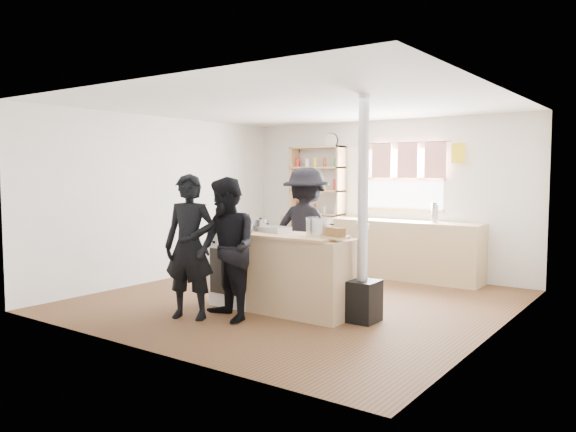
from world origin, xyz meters
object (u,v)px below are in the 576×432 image
object	(u,v)px
roast_tray	(275,229)
stockpot_counter	(319,227)
thermos	(435,213)
cooking_island	(281,272)
person_near_right	(226,249)
flue_heater	(362,263)
skillet_greens	(229,229)
person_near_left	(190,247)
person_far	(306,231)
stockpot_stove	(260,225)
bread_board	(335,234)

from	to	relation	value
roast_tray	stockpot_counter	world-z (taller)	stockpot_counter
thermos	stockpot_counter	world-z (taller)	thermos
cooking_island	person_near_right	xyz separation A→B (m)	(-0.23, -0.71, 0.34)
stockpot_counter	flue_heater	distance (m)	0.65
skillet_greens	person_near_left	bearing A→B (deg)	-85.79
person_near_left	person_far	bearing A→B (deg)	58.94
roast_tray	stockpot_stove	xyz separation A→B (m)	(-0.23, 0.01, 0.04)
flue_heater	bread_board	bearing A→B (deg)	-141.40
stockpot_stove	person_near_right	size ratio (longest dim) A/B	0.13
thermos	person_near_left	world-z (taller)	person_near_left
stockpot_stove	bread_board	world-z (taller)	stockpot_stove
stockpot_counter	flue_heater	bearing A→B (deg)	5.74
roast_tray	person_far	xyz separation A→B (m)	(-0.13, 0.89, -0.11)
cooking_island	stockpot_stove	size ratio (longest dim) A/B	9.68
flue_heater	cooking_island	bearing A→B (deg)	-172.58
roast_tray	person_near_left	bearing A→B (deg)	-117.29
person_near_left	stockpot_counter	bearing A→B (deg)	20.39
flue_heater	person_far	size ratio (longest dim) A/B	1.45
bread_board	person_near_left	size ratio (longest dim) A/B	0.20
roast_tray	person_near_right	distance (m)	0.80
cooking_island	skillet_greens	size ratio (longest dim) A/B	5.15
cooking_island	person_near_right	bearing A→B (deg)	-107.83
stockpot_stove	stockpot_counter	xyz separation A→B (m)	(0.87, -0.00, 0.03)
thermos	stockpot_counter	size ratio (longest dim) A/B	0.90
person_near_right	flue_heater	bearing A→B (deg)	56.45
cooking_island	bread_board	bearing A→B (deg)	-4.03
thermos	stockpot_counter	distance (m)	2.71
flue_heater	person_near_left	distance (m)	1.94
stockpot_stove	person_near_left	size ratio (longest dim) A/B	0.12
thermos	stockpot_stove	xyz separation A→B (m)	(-1.21, -2.69, -0.04)
flue_heater	person_near_left	bearing A→B (deg)	-148.54
stockpot_stove	stockpot_counter	bearing A→B (deg)	-0.28
stockpot_counter	person_near_right	bearing A→B (deg)	-132.34
stockpot_counter	bread_board	distance (m)	0.33
roast_tray	flue_heater	size ratio (longest dim) A/B	0.15
bread_board	flue_heater	bearing A→B (deg)	38.60
roast_tray	person_near_right	size ratio (longest dim) A/B	0.23
thermos	bread_board	world-z (taller)	thermos
stockpot_counter	skillet_greens	bearing A→B (deg)	-169.30
thermos	cooking_island	world-z (taller)	thermos
bread_board	flue_heater	distance (m)	0.44
thermos	roast_tray	distance (m)	2.87
flue_heater	person_far	bearing A→B (deg)	147.52
stockpot_counter	person_near_left	world-z (taller)	person_near_left
person_far	person_near_right	bearing A→B (deg)	89.31
person_near_left	flue_heater	bearing A→B (deg)	11.39
cooking_island	person_near_right	size ratio (longest dim) A/B	1.23
roast_tray	person_near_left	xyz separation A→B (m)	(-0.49, -0.95, -0.15)
bread_board	cooking_island	bearing A→B (deg)	175.97
roast_tray	bread_board	xyz separation A→B (m)	(0.93, -0.13, 0.01)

